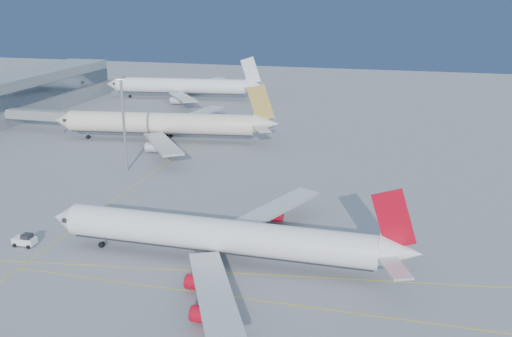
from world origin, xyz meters
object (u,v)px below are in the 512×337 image
(airliner_virgin, at_px, (225,237))
(airliner_third, at_px, (184,86))
(pushback_tug, at_px, (25,240))
(airliner_etihad, at_px, (165,123))
(light_mast, at_px, (123,116))

(airliner_virgin, relative_size, airliner_third, 0.95)
(pushback_tug, bearing_deg, airliner_etihad, 92.84)
(light_mast, bearing_deg, airliner_etihad, 93.68)
(airliner_virgin, distance_m, pushback_tug, 37.31)
(airliner_third, bearing_deg, pushback_tug, -86.97)
(airliner_third, bearing_deg, airliner_etihad, -80.18)
(airliner_virgin, height_order, light_mast, light_mast)
(light_mast, bearing_deg, airliner_virgin, -47.33)
(airliner_third, distance_m, pushback_tug, 144.80)
(pushback_tug, distance_m, light_mast, 47.45)
(airliner_virgin, bearing_deg, airliner_etihad, 120.31)
(airliner_etihad, distance_m, pushback_tug, 75.82)
(airliner_virgin, xyz_separation_m, airliner_etihad, (-41.59, 73.06, 0.72))
(airliner_virgin, height_order, airliner_third, airliner_third)
(airliner_etihad, xyz_separation_m, light_mast, (1.93, -30.04, 8.68))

